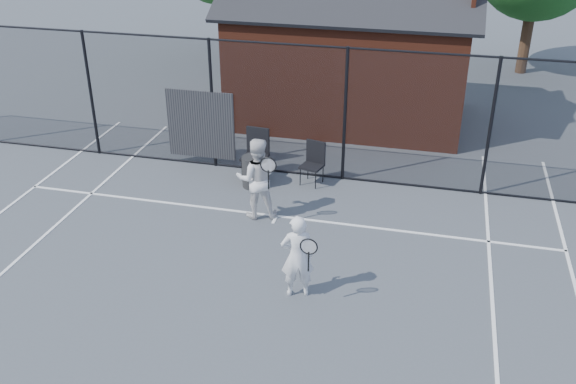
% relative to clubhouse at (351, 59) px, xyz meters
% --- Properties ---
extents(ground, '(80.00, 80.00, 0.00)m').
position_rel_clubhouse_xyz_m(ground, '(-0.50, -9.00, -1.61)').
color(ground, '#494E53').
rests_on(ground, ground).
extents(court_lines, '(11.02, 18.00, 0.01)m').
position_rel_clubhouse_xyz_m(court_lines, '(-0.50, -10.32, -1.60)').
color(court_lines, white).
rests_on(court_lines, ground).
extents(fence, '(22.04, 3.00, 3.00)m').
position_rel_clubhouse_xyz_m(fence, '(-0.80, -4.00, -0.16)').
color(fence, black).
rests_on(fence, ground).
extents(clubhouse, '(6.50, 4.36, 4.19)m').
position_rel_clubhouse_xyz_m(clubhouse, '(0.00, 0.00, 0.00)').
color(clubhouse, maroon).
rests_on(clubhouse, ground).
extents(player_front, '(0.70, 0.55, 1.47)m').
position_rel_clubhouse_xyz_m(player_front, '(0.48, -8.43, -0.87)').
color(player_front, white).
rests_on(player_front, ground).
extents(player_back, '(0.98, 0.85, 1.66)m').
position_rel_clubhouse_xyz_m(player_back, '(-0.88, -6.06, -0.77)').
color(player_back, white).
rests_on(player_back, ground).
extents(chair_left, '(0.58, 0.60, 1.10)m').
position_rel_clubhouse_xyz_m(chair_left, '(-1.42, -4.40, -1.06)').
color(chair_left, black).
rests_on(chair_left, ground).
extents(chair_right, '(0.55, 0.57, 0.94)m').
position_rel_clubhouse_xyz_m(chair_right, '(-0.12, -4.40, -1.14)').
color(chair_right, black).
rests_on(chair_right, ground).
extents(waste_bin, '(0.57, 0.57, 0.70)m').
position_rel_clubhouse_xyz_m(waste_bin, '(-1.34, -4.81, -1.26)').
color(waste_bin, black).
rests_on(waste_bin, ground).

